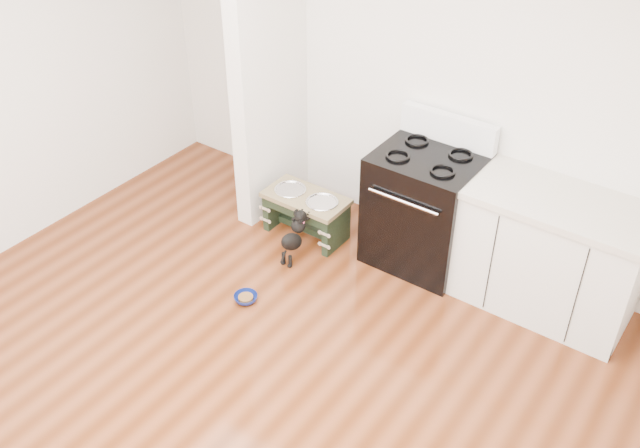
{
  "coord_description": "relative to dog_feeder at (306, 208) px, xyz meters",
  "views": [
    {
      "loc": [
        2.2,
        -1.92,
        3.51
      ],
      "look_at": [
        -0.26,
        1.51,
        0.49
      ],
      "focal_mm": 40.0,
      "sensor_mm": 36.0,
      "label": 1
    }
  ],
  "objects": [
    {
      "name": "oven_range",
      "position": [
        0.91,
        0.28,
        0.21
      ],
      "size": [
        0.76,
        0.69,
        1.14
      ],
      "color": "black",
      "rests_on": "ground"
    },
    {
      "name": "ground",
      "position": [
        0.66,
        -1.88,
        -0.27
      ],
      "size": [
        5.0,
        5.0,
        0.0
      ],
      "primitive_type": "plane",
      "color": "#4F230E",
      "rests_on": "ground"
    },
    {
      "name": "cabinet_run",
      "position": [
        1.89,
        0.3,
        0.19
      ],
      "size": [
        1.24,
        0.64,
        0.91
      ],
      "color": "silver",
      "rests_on": "ground"
    },
    {
      "name": "floor_bowl",
      "position": [
        0.13,
        -0.93,
        -0.24
      ],
      "size": [
        0.21,
        0.21,
        0.05
      ],
      "rotation": [
        0.0,
        0.0,
        0.23
      ],
      "color": "navy",
      "rests_on": "ground"
    },
    {
      "name": "room_shell",
      "position": [
        0.66,
        -1.88,
        1.35
      ],
      "size": [
        5.0,
        5.0,
        5.0
      ],
      "color": "silver",
      "rests_on": "ground"
    },
    {
      "name": "dog_feeder",
      "position": [
        0.0,
        0.0,
        0.0
      ],
      "size": [
        0.68,
        0.36,
        0.39
      ],
      "color": "black",
      "rests_on": "ground"
    },
    {
      "name": "partition_wall",
      "position": [
        -0.51,
        0.22,
        1.08
      ],
      "size": [
        0.15,
        0.8,
        2.7
      ],
      "primitive_type": "cube",
      "color": "silver",
      "rests_on": "ground"
    },
    {
      "name": "puppy",
      "position": [
        0.12,
        -0.31,
        -0.04
      ],
      "size": [
        0.12,
        0.35,
        0.41
      ],
      "color": "black",
      "rests_on": "ground"
    }
  ]
}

